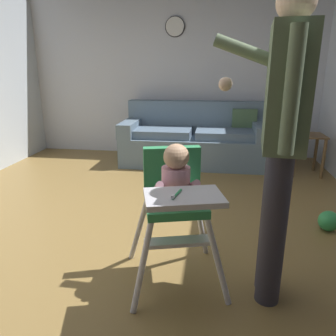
{
  "coord_description": "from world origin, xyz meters",
  "views": [
    {
      "loc": [
        0.66,
        -2.31,
        1.33
      ],
      "look_at": [
        0.39,
        -0.46,
        0.75
      ],
      "focal_mm": 34.88,
      "sensor_mm": 36.0,
      "label": 1
    }
  ],
  "objects_px": {
    "high_chair": "(175,191)",
    "toy_ball": "(329,221)",
    "couch": "(194,140)",
    "side_table": "(307,145)",
    "sippy_cup": "(307,131)",
    "wall_clock": "(175,27)",
    "adult_standing": "(281,137)"
  },
  "relations": [
    {
      "from": "side_table",
      "to": "couch",
      "type": "bearing_deg",
      "value": 166.83
    },
    {
      "from": "sippy_cup",
      "to": "wall_clock",
      "type": "relative_size",
      "value": 0.34
    },
    {
      "from": "adult_standing",
      "to": "wall_clock",
      "type": "relative_size",
      "value": 5.94
    },
    {
      "from": "couch",
      "to": "wall_clock",
      "type": "xyz_separation_m",
      "value": [
        -0.35,
        0.48,
        1.57
      ]
    },
    {
      "from": "couch",
      "to": "side_table",
      "type": "xyz_separation_m",
      "value": [
        1.45,
        -0.34,
        0.05
      ]
    },
    {
      "from": "wall_clock",
      "to": "couch",
      "type": "bearing_deg",
      "value": -53.58
    },
    {
      "from": "adult_standing",
      "to": "high_chair",
      "type": "bearing_deg",
      "value": 0.25
    },
    {
      "from": "toy_ball",
      "to": "sippy_cup",
      "type": "xyz_separation_m",
      "value": [
        0.17,
        1.6,
        0.48
      ]
    },
    {
      "from": "couch",
      "to": "high_chair",
      "type": "distance_m",
      "value": 2.8
    },
    {
      "from": "high_chair",
      "to": "adult_standing",
      "type": "relative_size",
      "value": 0.53
    },
    {
      "from": "sippy_cup",
      "to": "side_table",
      "type": "bearing_deg",
      "value": -0.0
    },
    {
      "from": "side_table",
      "to": "toy_ball",
      "type": "bearing_deg",
      "value": -96.58
    },
    {
      "from": "high_chair",
      "to": "toy_ball",
      "type": "relative_size",
      "value": 5.29
    },
    {
      "from": "sippy_cup",
      "to": "wall_clock",
      "type": "xyz_separation_m",
      "value": [
        -1.79,
        0.82,
        1.33
      ]
    },
    {
      "from": "couch",
      "to": "sippy_cup",
      "type": "height_order",
      "value": "couch"
    },
    {
      "from": "sippy_cup",
      "to": "wall_clock",
      "type": "distance_m",
      "value": 2.37
    },
    {
      "from": "adult_standing",
      "to": "wall_clock",
      "type": "distance_m",
      "value": 3.59
    },
    {
      "from": "side_table",
      "to": "sippy_cup",
      "type": "distance_m",
      "value": 0.19
    },
    {
      "from": "high_chair",
      "to": "side_table",
      "type": "distance_m",
      "value": 2.83
    },
    {
      "from": "side_table",
      "to": "wall_clock",
      "type": "relative_size",
      "value": 1.79
    },
    {
      "from": "side_table",
      "to": "high_chair",
      "type": "bearing_deg",
      "value": -119.65
    },
    {
      "from": "couch",
      "to": "adult_standing",
      "type": "distance_m",
      "value": 2.99
    },
    {
      "from": "high_chair",
      "to": "adult_standing",
      "type": "xyz_separation_m",
      "value": [
        0.57,
        -0.06,
        0.36
      ]
    },
    {
      "from": "adult_standing",
      "to": "couch",
      "type": "bearing_deg",
      "value": -71.25
    },
    {
      "from": "high_chair",
      "to": "toy_ball",
      "type": "xyz_separation_m",
      "value": [
        1.21,
        0.85,
        -0.53
      ]
    },
    {
      "from": "high_chair",
      "to": "toy_ball",
      "type": "height_order",
      "value": "high_chair"
    },
    {
      "from": "couch",
      "to": "side_table",
      "type": "height_order",
      "value": "couch"
    },
    {
      "from": "couch",
      "to": "toy_ball",
      "type": "bearing_deg",
      "value": 33.23
    },
    {
      "from": "couch",
      "to": "wall_clock",
      "type": "bearing_deg",
      "value": -143.58
    },
    {
      "from": "high_chair",
      "to": "adult_standing",
      "type": "height_order",
      "value": "adult_standing"
    },
    {
      "from": "sippy_cup",
      "to": "couch",
      "type": "bearing_deg",
      "value": 166.66
    },
    {
      "from": "side_table",
      "to": "sippy_cup",
      "type": "xyz_separation_m",
      "value": [
        -0.02,
        0.0,
        0.19
      ]
    }
  ]
}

